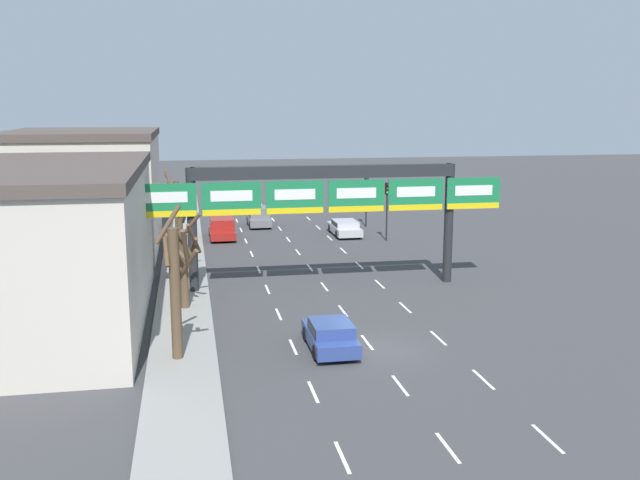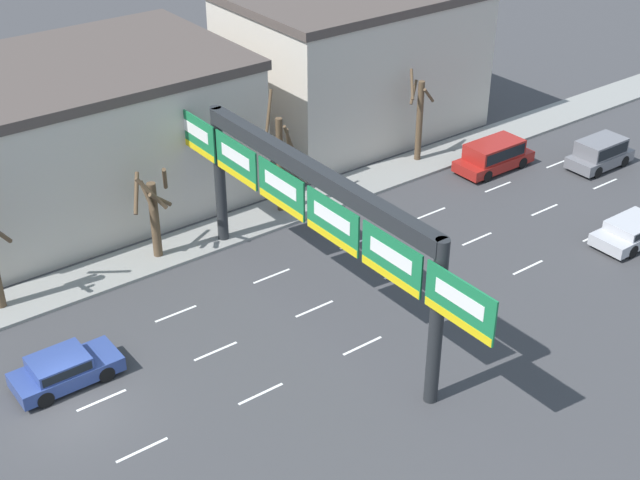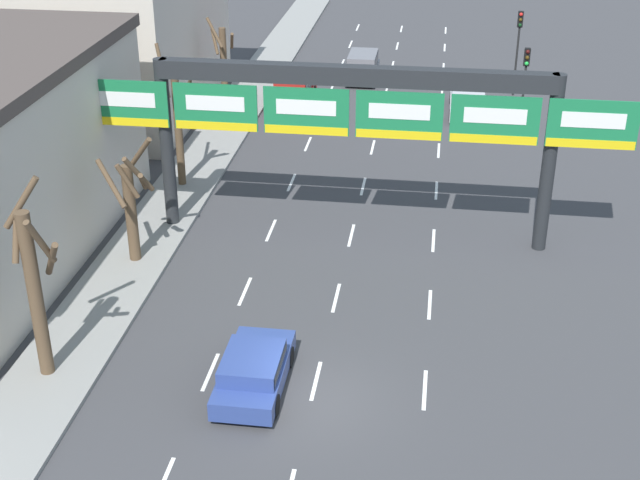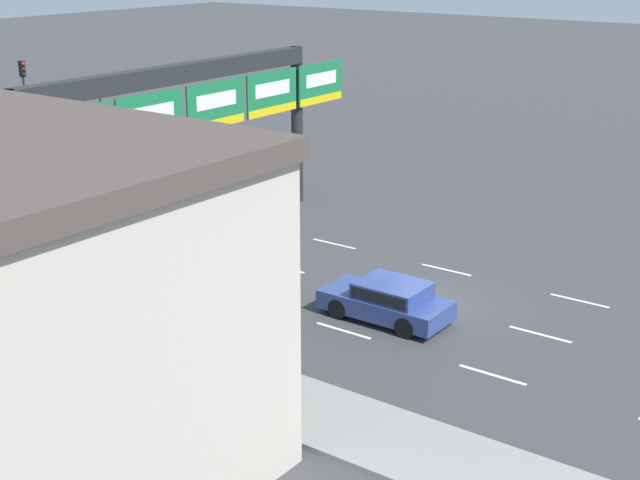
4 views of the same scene
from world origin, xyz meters
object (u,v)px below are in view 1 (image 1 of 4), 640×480
(suv_grey, at_px, (259,216))
(tree_bare_third, at_px, (177,209))
(car_blue, at_px, (331,334))
(traffic_light_near_gantry, at_px, (366,186))
(traffic_light_mid_block, at_px, (387,199))
(tree_bare_closest, at_px, (176,285))
(tree_bare_furthest, at_px, (180,227))
(tree_bare_second, at_px, (185,261))
(car_silver, at_px, (345,227))
(suv_red, at_px, (222,227))
(sign_gantry, at_px, (325,194))

(suv_grey, bearing_deg, tree_bare_third, -130.97)
(suv_grey, relative_size, car_blue, 0.97)
(traffic_light_near_gantry, distance_m, traffic_light_mid_block, 6.52)
(suv_grey, relative_size, tree_bare_closest, 0.64)
(tree_bare_furthest, bearing_deg, tree_bare_second, -87.91)
(car_silver, height_order, suv_red, suv_red)
(car_silver, distance_m, traffic_light_mid_block, 4.66)
(car_silver, relative_size, car_blue, 1.18)
(traffic_light_mid_block, height_order, tree_bare_closest, tree_bare_closest)
(car_silver, distance_m, car_blue, 27.43)
(sign_gantry, xyz_separation_m, traffic_light_mid_block, (7.42, 13.30, -2.18))
(car_silver, height_order, tree_bare_second, tree_bare_second)
(suv_red, xyz_separation_m, car_blue, (3.27, -27.04, -0.24))
(traffic_light_mid_block, bearing_deg, car_silver, 133.42)
(traffic_light_near_gantry, distance_m, tree_bare_furthest, 22.15)
(suv_grey, relative_size, car_silver, 0.82)
(car_silver, relative_size, tree_bare_third, 0.92)
(tree_bare_closest, relative_size, tree_bare_second, 1.29)
(suv_grey, xyz_separation_m, suv_red, (-3.41, -5.06, -0.01))
(sign_gantry, bearing_deg, traffic_light_near_gantry, 69.43)
(suv_red, height_order, tree_bare_furthest, tree_bare_furthest)
(sign_gantry, xyz_separation_m, tree_bare_closest, (-8.16, -10.67, -2.17))
(suv_grey, xyz_separation_m, car_silver, (6.37, -5.46, -0.27))
(suv_red, relative_size, tree_bare_third, 0.89)
(tree_bare_third, bearing_deg, tree_bare_furthest, -88.04)
(traffic_light_mid_block, relative_size, tree_bare_closest, 0.72)
(suv_grey, xyz_separation_m, car_blue, (-0.14, -32.10, -0.24))
(car_blue, height_order, tree_bare_third, tree_bare_third)
(suv_grey, distance_m, tree_bare_closest, 33.00)
(suv_grey, bearing_deg, tree_bare_closest, -101.43)
(car_blue, distance_m, tree_bare_second, 9.61)
(sign_gantry, distance_m, traffic_light_mid_block, 15.38)
(sign_gantry, relative_size, tree_bare_closest, 3.32)
(traffic_light_near_gantry, bearing_deg, tree_bare_second, -123.47)
(suv_red, distance_m, traffic_light_mid_block, 13.08)
(traffic_light_mid_block, distance_m, tree_bare_third, 15.86)
(car_blue, height_order, tree_bare_second, tree_bare_second)
(tree_bare_closest, distance_m, tree_bare_third, 24.45)
(car_silver, bearing_deg, suv_red, 177.66)
(suv_grey, xyz_separation_m, tree_bare_third, (-6.79, -7.82, 1.88))
(traffic_light_mid_block, distance_m, tree_bare_second, 22.53)
(car_silver, height_order, tree_bare_furthest, tree_bare_furthest)
(sign_gantry, bearing_deg, tree_bare_third, 121.45)
(sign_gantry, height_order, tree_bare_furthest, sign_gantry)
(tree_bare_furthest, bearing_deg, suv_red, 76.33)
(traffic_light_mid_block, distance_m, tree_bare_closest, 28.59)
(traffic_light_near_gantry, relative_size, tree_bare_third, 0.92)
(tree_bare_furthest, bearing_deg, tree_bare_third, 91.96)
(tree_bare_third, xyz_separation_m, tree_bare_furthest, (0.33, -9.76, 0.26))
(traffic_light_near_gantry, distance_m, tree_bare_second, 27.69)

